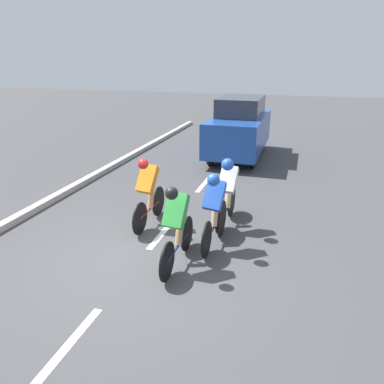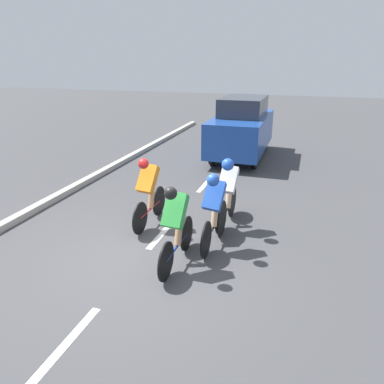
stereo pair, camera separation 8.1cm
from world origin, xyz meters
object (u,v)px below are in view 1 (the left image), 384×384
(cyclist_white, at_px, (228,190))
(cyclist_orange, at_px, (148,190))
(cyclist_blue, at_px, (214,207))
(support_car, at_px, (239,128))
(cyclist_green, at_px, (176,224))

(cyclist_white, relative_size, cyclist_orange, 1.04)
(cyclist_blue, relative_size, support_car, 0.42)
(cyclist_blue, bearing_deg, cyclist_orange, -18.05)
(cyclist_orange, bearing_deg, support_car, -97.19)
(cyclist_orange, height_order, support_car, support_car)
(cyclist_orange, bearing_deg, cyclist_blue, 161.95)
(cyclist_green, distance_m, support_car, 7.52)
(cyclist_green, bearing_deg, cyclist_orange, -51.47)
(cyclist_white, bearing_deg, support_car, -82.22)
(cyclist_green, bearing_deg, cyclist_blue, -115.87)
(cyclist_white, distance_m, support_car, 5.81)
(cyclist_blue, distance_m, support_car, 6.68)
(cyclist_blue, distance_m, cyclist_orange, 1.57)
(cyclist_blue, xyz_separation_m, cyclist_green, (0.42, 0.86, 0.00))
(cyclist_blue, distance_m, cyclist_white, 0.89)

